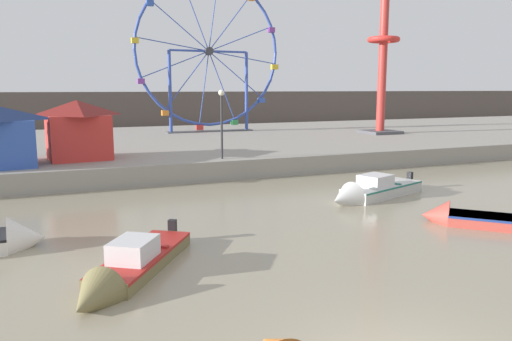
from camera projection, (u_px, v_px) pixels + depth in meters
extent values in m
cube|color=gray|center=(127.00, 148.00, 36.44)|extent=(110.00, 25.60, 1.06)
cube|color=#564C47|center=(97.00, 112.00, 55.65)|extent=(140.00, 3.00, 4.40)
cube|color=#B24238|center=(501.00, 222.00, 17.39)|extent=(3.33, 3.39, 0.40)
cube|color=navy|center=(502.00, 218.00, 17.36)|extent=(3.32, 3.37, 0.08)
cone|color=#B24238|center=(435.00, 216.00, 18.23)|extent=(1.55, 1.54, 1.23)
cube|color=olive|center=(143.00, 260.00, 13.61)|extent=(3.44, 4.25, 0.39)
cube|color=#B2231E|center=(143.00, 254.00, 13.58)|extent=(3.44, 4.22, 0.08)
cone|color=olive|center=(91.00, 301.00, 10.97)|extent=(1.63, 1.63, 1.16)
cube|color=black|center=(172.00, 227.00, 15.74)|extent=(0.31, 0.30, 0.44)
cube|color=silver|center=(133.00, 249.00, 13.01)|extent=(1.54, 1.62, 0.54)
cube|color=#B2231E|center=(150.00, 246.00, 14.09)|extent=(0.95, 0.72, 0.06)
cone|color=silver|center=(27.00, 239.00, 15.30)|extent=(1.08, 1.49, 1.46)
cube|color=silver|center=(382.00, 190.00, 22.59)|extent=(4.67, 2.81, 0.50)
cube|color=#237566|center=(382.00, 186.00, 22.56)|extent=(4.63, 2.82, 0.08)
cone|color=silver|center=(343.00, 199.00, 20.71)|extent=(1.60, 1.66, 1.33)
cube|color=black|center=(410.00, 176.00, 24.08)|extent=(0.27, 0.29, 0.44)
cube|color=silver|center=(375.00, 181.00, 22.14)|extent=(1.64, 1.50, 0.53)
cube|color=#237566|center=(389.00, 183.00, 22.92)|extent=(0.55, 1.17, 0.06)
torus|color=#334CA8|center=(209.00, 51.00, 42.62)|extent=(12.78, 0.24, 12.78)
cylinder|color=#38383D|center=(209.00, 51.00, 42.62)|extent=(0.70, 0.50, 0.70)
cylinder|color=#334CA8|center=(214.00, 14.00, 42.30)|extent=(1.02, 0.08, 6.21)
cylinder|color=#334CA8|center=(195.00, 15.00, 41.71)|extent=(2.36, 0.08, 5.87)
cylinder|color=#334CA8|center=(180.00, 26.00, 41.36)|extent=(4.94, 0.08, 3.98)
cube|color=#3356B7|center=(150.00, 3.00, 40.15)|extent=(0.56, 0.48, 0.44)
cylinder|color=#334CA8|center=(173.00, 44.00, 41.36)|extent=(6.21, 0.08, 1.02)
cube|color=yellow|center=(135.00, 40.00, 40.14)|extent=(0.56, 0.48, 0.44)
cylinder|color=#334CA8|center=(176.00, 64.00, 41.69)|extent=(5.87, 0.08, 2.36)
cube|color=purple|center=(141.00, 81.00, 40.80)|extent=(0.56, 0.48, 0.44)
cylinder|color=#334CA8|center=(187.00, 80.00, 42.27)|extent=(3.98, 0.08, 4.94)
cube|color=orange|center=(165.00, 113.00, 41.96)|extent=(0.56, 0.48, 0.44)
cylinder|color=#334CA8|center=(204.00, 88.00, 42.94)|extent=(1.02, 0.08, 6.21)
cube|color=red|center=(200.00, 127.00, 43.31)|extent=(0.56, 0.48, 0.44)
cylinder|color=#334CA8|center=(222.00, 86.00, 43.53)|extent=(2.36, 0.08, 5.87)
cube|color=#33934C|center=(234.00, 122.00, 44.49)|extent=(0.56, 0.48, 0.44)
cylinder|color=#334CA8|center=(236.00, 75.00, 43.88)|extent=(4.94, 0.08, 3.98)
cube|color=#3356B7|center=(261.00, 100.00, 45.18)|extent=(0.56, 0.48, 0.44)
cylinder|color=#334CA8|center=(243.00, 58.00, 43.89)|extent=(6.21, 0.08, 1.02)
cube|color=yellow|center=(275.00, 67.00, 45.20)|extent=(0.56, 0.48, 0.44)
cylinder|color=#334CA8|center=(241.00, 39.00, 43.56)|extent=(5.87, 0.08, 2.36)
cube|color=purple|center=(271.00, 30.00, 44.54)|extent=(0.56, 0.48, 0.44)
cylinder|color=#334CA8|center=(230.00, 23.00, 42.98)|extent=(3.98, 0.08, 4.94)
cylinder|color=#334CA8|center=(170.00, 92.00, 41.86)|extent=(0.28, 0.28, 6.87)
cylinder|color=#334CA8|center=(246.00, 92.00, 44.50)|extent=(0.28, 0.28, 6.87)
cylinder|color=#334CA8|center=(209.00, 51.00, 42.62)|extent=(6.90, 0.18, 0.18)
cube|color=#4C4C51|center=(210.00, 131.00, 43.73)|extent=(7.70, 1.20, 0.08)
cylinder|color=#BC332D|center=(384.00, 36.00, 40.68)|extent=(0.70, 0.70, 15.94)
torus|color=red|center=(384.00, 40.00, 40.73)|extent=(2.64, 2.64, 0.44)
cube|color=#4C4C51|center=(380.00, 132.00, 41.96)|extent=(2.80, 2.80, 0.24)
cube|color=red|center=(79.00, 137.00, 26.61)|extent=(3.28, 3.18, 2.35)
pyramid|color=maroon|center=(77.00, 108.00, 26.36)|extent=(3.61, 3.50, 0.80)
cylinder|color=#2D2D33|center=(222.00, 127.00, 26.60)|extent=(0.12, 0.12, 3.37)
sphere|color=#F2EACC|center=(221.00, 93.00, 26.30)|extent=(0.32, 0.32, 0.32)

